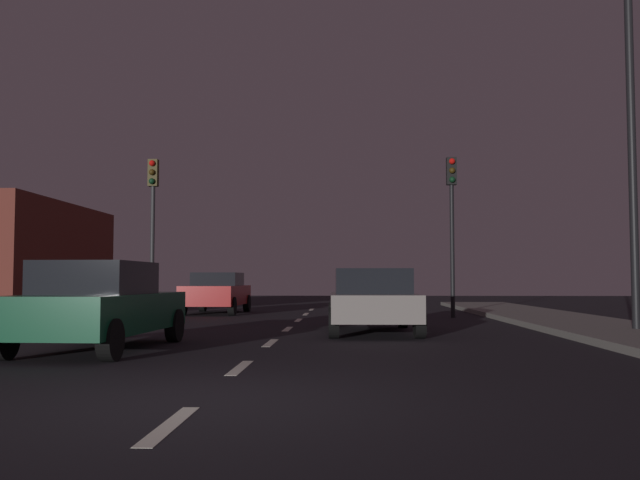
{
  "coord_description": "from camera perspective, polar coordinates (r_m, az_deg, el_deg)",
  "views": [
    {
      "loc": [
        1.49,
        -7.02,
        1.21
      ],
      "look_at": [
        0.6,
        15.26,
        2.5
      ],
      "focal_mm": 39.05,
      "sensor_mm": 36.0,
      "label": 1
    }
  ],
  "objects": [
    {
      "name": "ground_plane",
      "position": [
        14.15,
        -3.81,
        -8.2
      ],
      "size": [
        80.0,
        80.0,
        0.0
      ],
      "primitive_type": "plane",
      "color": "black"
    },
    {
      "name": "lane_stripe_nearest",
      "position": [
        6.13,
        -12.2,
        -14.58
      ],
      "size": [
        0.16,
        1.6,
        0.01
      ],
      "primitive_type": "cube",
      "color": "silver",
      "rests_on": "ground_plane"
    },
    {
      "name": "lane_stripe_second",
      "position": [
        9.81,
        -6.57,
        -10.35
      ],
      "size": [
        0.16,
        1.6,
        0.01
      ],
      "primitive_type": "cube",
      "color": "silver",
      "rests_on": "ground_plane"
    },
    {
      "name": "lane_stripe_third",
      "position": [
        13.56,
        -4.08,
        -8.4
      ],
      "size": [
        0.16,
        1.6,
        0.01
      ],
      "primitive_type": "cube",
      "color": "silver",
      "rests_on": "ground_plane"
    },
    {
      "name": "lane_stripe_fourth",
      "position": [
        17.33,
        -2.68,
        -7.29
      ],
      "size": [
        0.16,
        1.6,
        0.01
      ],
      "primitive_type": "cube",
      "color": "silver",
      "rests_on": "ground_plane"
    },
    {
      "name": "lane_stripe_fifth",
      "position": [
        21.11,
        -1.78,
        -6.58
      ],
      "size": [
        0.16,
        1.6,
        0.01
      ],
      "primitive_type": "cube",
      "color": "silver",
      "rests_on": "ground_plane"
    },
    {
      "name": "lane_stripe_sixth",
      "position": [
        24.9,
        -1.16,
        -6.08
      ],
      "size": [
        0.16,
        1.6,
        0.01
      ],
      "primitive_type": "cube",
      "color": "silver",
      "rests_on": "ground_plane"
    },
    {
      "name": "lane_stripe_seventh",
      "position": [
        28.69,
        -0.71,
        -5.71
      ],
      "size": [
        0.16,
        1.6,
        0.01
      ],
      "primitive_type": "cube",
      "color": "silver",
      "rests_on": "ground_plane"
    },
    {
      "name": "traffic_signal_left",
      "position": [
        23.68,
        -13.55,
        2.67
      ],
      "size": [
        0.32,
        0.38,
        5.22
      ],
      "color": "#2D2D30",
      "rests_on": "ground_plane"
    },
    {
      "name": "traffic_signal_right",
      "position": [
        23.04,
        10.76,
        2.8
      ],
      "size": [
        0.32,
        0.38,
        5.21
      ],
      "color": "black",
      "rests_on": "ground_plane"
    },
    {
      "name": "car_stopped_ahead",
      "position": [
        16.17,
        4.27,
        -4.93
      ],
      "size": [
        2.11,
        4.49,
        1.47
      ],
      "color": "gray",
      "rests_on": "ground_plane"
    },
    {
      "name": "car_adjacent_lane",
      "position": [
        12.67,
        -17.63,
        -5.12
      ],
      "size": [
        2.03,
        4.49,
        1.53
      ],
      "color": "#0F4C2D",
      "rests_on": "ground_plane"
    },
    {
      "name": "car_oncoming_far",
      "position": [
        25.65,
        -8.45,
        -4.26
      ],
      "size": [
        2.02,
        4.2,
        1.48
      ],
      "color": "#B21919",
      "rests_on": "ground_plane"
    },
    {
      "name": "street_lamp_right",
      "position": [
        17.04,
        23.39,
        8.8
      ],
      "size": [
        1.75,
        0.36,
        7.93
      ],
      "color": "black",
      "rests_on": "ground_plane"
    }
  ]
}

